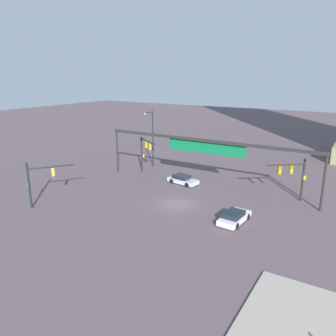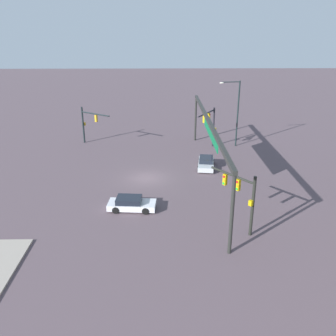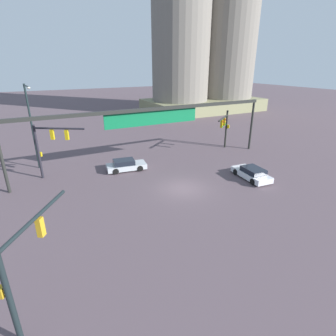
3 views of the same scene
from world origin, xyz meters
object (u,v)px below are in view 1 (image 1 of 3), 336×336
object	(u,v)px
traffic_signal_near_corner	(145,149)
streetlamp_curved_arm	(152,135)
traffic_signal_opposite_side	(295,174)
traffic_signal_cross_street	(39,178)
sedan_car_waiting_far	(183,180)
sedan_car_approaching	(234,217)

from	to	relation	value
traffic_signal_near_corner	streetlamp_curved_arm	bearing A→B (deg)	138.89
traffic_signal_opposite_side	traffic_signal_cross_street	world-z (taller)	traffic_signal_cross_street
sedan_car_waiting_far	traffic_signal_cross_street	bearing A→B (deg)	-113.87
traffic_signal_cross_street	sedan_car_waiting_far	bearing A→B (deg)	1.84
traffic_signal_cross_street	streetlamp_curved_arm	distance (m)	20.52
traffic_signal_cross_street	traffic_signal_opposite_side	bearing A→B (deg)	-21.35
traffic_signal_near_corner	traffic_signal_cross_street	distance (m)	17.01
traffic_signal_cross_street	sedan_car_approaching	size ratio (longest dim) A/B	1.16
traffic_signal_opposite_side	sedan_car_approaching	xyz separation A→B (m)	(-3.73, -9.22, -2.78)
traffic_signal_near_corner	streetlamp_curved_arm	distance (m)	4.01
traffic_signal_near_corner	sedan_car_approaching	bearing A→B (deg)	3.70
streetlamp_curved_arm	traffic_signal_cross_street	bearing A→B (deg)	-11.27
traffic_signal_opposite_side	sedan_car_approaching	distance (m)	10.33
sedan_car_approaching	sedan_car_waiting_far	world-z (taller)	same
streetlamp_curved_arm	traffic_signal_opposite_side	bearing A→B (deg)	73.19
traffic_signal_near_corner	streetlamp_curved_arm	size ratio (longest dim) A/B	0.61
traffic_signal_cross_street	sedan_car_approaching	xyz separation A→B (m)	(20.23, 7.43, -2.77)
streetlamp_curved_arm	sedan_car_approaching	size ratio (longest dim) A/B	2.02
traffic_signal_near_corner	sedan_car_approaching	world-z (taller)	traffic_signal_near_corner
streetlamp_curved_arm	sedan_car_waiting_far	distance (m)	10.71
traffic_signal_near_corner	traffic_signal_cross_street	bearing A→B (deg)	-66.79
traffic_signal_cross_street	sedan_car_approaching	distance (m)	21.72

